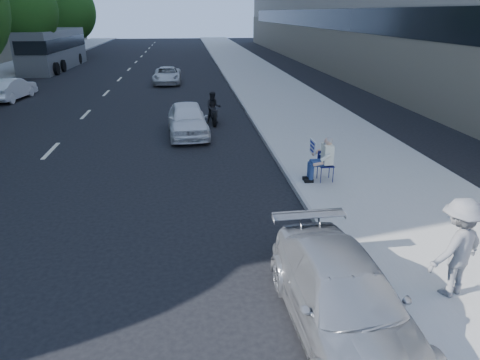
{
  "coord_description": "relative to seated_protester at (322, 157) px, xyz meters",
  "views": [
    {
      "loc": [
        -1.45,
        -7.61,
        4.71
      ],
      "look_at": [
        -0.31,
        1.68,
        1.03
      ],
      "focal_mm": 32.0,
      "sensor_mm": 36.0,
      "label": 1
    }
  ],
  "objects": [
    {
      "name": "ground",
      "position": [
        -2.29,
        -3.61,
        -0.87
      ],
      "size": [
        160.0,
        160.0,
        0.0
      ],
      "primitive_type": "plane",
      "color": "black",
      "rests_on": "ground"
    },
    {
      "name": "white_sedan_mid",
      "position": [
        -13.78,
        14.83,
        -0.25
      ],
      "size": [
        1.82,
        3.94,
        1.25
      ],
      "primitive_type": "imported",
      "rotation": [
        0.0,
        0.0,
        3.01
      ],
      "color": "white",
      "rests_on": "ground"
    },
    {
      "name": "white_sedan_near",
      "position": [
        -3.78,
        5.98,
        -0.22
      ],
      "size": [
        1.78,
        3.94,
        1.32
      ],
      "primitive_type": "imported",
      "rotation": [
        0.0,
        0.0,
        0.06
      ],
      "color": "white",
      "rests_on": "ground"
    },
    {
      "name": "white_sedan_far",
      "position": [
        -5.12,
        19.9,
        -0.31
      ],
      "size": [
        1.92,
        4.08,
        1.13
      ],
      "primitive_type": "imported",
      "rotation": [
        0.0,
        0.0,
        -0.01
      ],
      "color": "silver",
      "rests_on": "ground"
    },
    {
      "name": "near_sidewalk",
      "position": [
        1.71,
        16.39,
        -0.8
      ],
      "size": [
        5.0,
        120.0,
        0.15
      ],
      "primitive_type": "cube",
      "color": "#A09E96",
      "rests_on": "ground"
    },
    {
      "name": "tree_far_e",
      "position": [
        -15.99,
        40.39,
        3.91
      ],
      "size": [
        5.4,
        5.4,
        7.89
      ],
      "color": "#382616",
      "rests_on": "ground"
    },
    {
      "name": "seated_protester",
      "position": [
        0.0,
        0.0,
        0.0
      ],
      "size": [
        0.83,
        1.12,
        1.31
      ],
      "color": "#11144E",
      "rests_on": "near_sidewalk"
    },
    {
      "name": "tree_far_d",
      "position": [
        -15.99,
        26.39,
        4.01
      ],
      "size": [
        4.8,
        4.8,
        7.65
      ],
      "color": "#382616",
      "rests_on": "ground"
    },
    {
      "name": "parked_sedan",
      "position": [
        -1.49,
        -6.0,
        -0.27
      ],
      "size": [
        1.78,
        4.16,
        1.2
      ],
      "primitive_type": "imported",
      "rotation": [
        0.0,
        0.0,
        0.03
      ],
      "color": "#9B9EA2",
      "rests_on": "ground"
    },
    {
      "name": "bus",
      "position": [
        -15.29,
        29.8,
        0.76
      ],
      "size": [
        2.92,
        12.12,
        3.3
      ],
      "rotation": [
        0.0,
        0.0,
        -0.03
      ],
      "color": "slate",
      "rests_on": "ground"
    },
    {
      "name": "motorcycle",
      "position": [
        -2.61,
        7.87,
        -0.24
      ],
      "size": [
        0.71,
        2.04,
        1.42
      ],
      "rotation": [
        0.0,
        0.0,
        0.03
      ],
      "color": "black",
      "rests_on": "ground"
    },
    {
      "name": "jogger",
      "position": [
        0.63,
        -5.46,
        0.16
      ],
      "size": [
        1.31,
        1.03,
        1.77
      ],
      "primitive_type": "imported",
      "rotation": [
        0.0,
        0.0,
        3.52
      ],
      "color": "slate",
      "rests_on": "near_sidewalk"
    }
  ]
}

